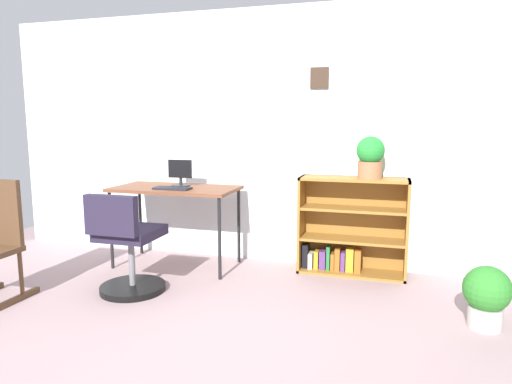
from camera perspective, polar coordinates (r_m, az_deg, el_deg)
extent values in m
plane|color=gray|center=(2.85, -14.60, -19.95)|extent=(6.24, 6.24, 0.00)
cube|color=white|center=(4.48, -0.83, 6.82)|extent=(5.20, 0.10, 2.40)
cube|color=#3B291E|center=(4.28, 7.94, 13.94)|extent=(0.17, 0.02, 0.19)
cube|color=brown|center=(4.31, -10.05, 0.41)|extent=(1.15, 0.60, 0.03)
cylinder|color=black|center=(4.43, -17.66, -4.60)|extent=(0.03, 0.03, 0.72)
cylinder|color=black|center=(3.94, -4.58, -5.85)|extent=(0.03, 0.03, 0.72)
cylinder|color=black|center=(4.86, -14.24, -3.30)|extent=(0.03, 0.03, 0.72)
cylinder|color=black|center=(4.41, -2.16, -4.24)|extent=(0.03, 0.03, 0.72)
cylinder|color=#262628|center=(4.38, -9.36, 0.83)|extent=(0.18, 0.18, 0.01)
cylinder|color=#262628|center=(4.37, -9.37, 1.34)|extent=(0.03, 0.03, 0.07)
cube|color=black|center=(4.35, -9.47, 2.88)|extent=(0.23, 0.02, 0.17)
cube|color=black|center=(4.17, -10.41, 0.46)|extent=(0.34, 0.15, 0.02)
cylinder|color=black|center=(3.90, -15.13, -11.48)|extent=(0.52, 0.52, 0.05)
cylinder|color=slate|center=(3.83, -15.26, -8.37)|extent=(0.05, 0.05, 0.39)
cube|color=#251F33|center=(3.77, -15.40, -4.94)|extent=(0.44, 0.44, 0.08)
cube|color=#251F33|center=(3.52, -17.67, -2.81)|extent=(0.42, 0.07, 0.30)
cube|color=#513622|center=(3.93, -28.76, -12.19)|extent=(0.04, 0.64, 0.04)
cylinder|color=#513622|center=(3.97, -27.32, -8.94)|extent=(0.03, 0.03, 0.34)
cube|color=olive|center=(4.21, 5.68, -3.88)|extent=(0.02, 0.30, 0.87)
cube|color=olive|center=(4.15, 18.35, -4.50)|extent=(0.02, 0.30, 0.87)
cube|color=olive|center=(4.08, 12.15, 1.58)|extent=(0.95, 0.30, 0.02)
cube|color=olive|center=(4.27, 11.78, -9.75)|extent=(0.95, 0.30, 0.02)
cube|color=olive|center=(4.29, 12.11, -3.81)|extent=(0.95, 0.02, 0.87)
cube|color=olive|center=(4.18, 11.91, -5.84)|extent=(0.90, 0.28, 0.02)
cube|color=olive|center=(4.12, 12.03, -2.09)|extent=(0.90, 0.28, 0.02)
cube|color=black|center=(4.27, 6.22, -7.91)|extent=(0.05, 0.10, 0.22)
cube|color=beige|center=(4.27, 6.89, -8.44)|extent=(0.04, 0.13, 0.14)
cube|color=#B79323|center=(4.26, 7.57, -8.34)|extent=(0.04, 0.10, 0.16)
cube|color=#593372|center=(4.25, 8.34, -8.35)|extent=(0.06, 0.10, 0.17)
cube|color=#237238|center=(4.24, 9.05, -8.09)|extent=(0.03, 0.11, 0.22)
cube|color=#99591E|center=(4.25, 9.57, -8.52)|extent=(0.03, 0.12, 0.15)
cube|color=#99591E|center=(4.23, 10.17, -8.24)|extent=(0.05, 0.12, 0.20)
cube|color=#593372|center=(4.23, 10.84, -8.45)|extent=(0.04, 0.13, 0.18)
cube|color=#B79323|center=(4.22, 11.65, -8.28)|extent=(0.07, 0.10, 0.21)
cube|color=#99591E|center=(4.22, 12.61, -8.37)|extent=(0.06, 0.12, 0.20)
cylinder|color=#9E6642|center=(4.04, 14.03, 2.68)|extent=(0.21, 0.21, 0.15)
sphere|color=#258931|center=(4.03, 14.12, 5.08)|extent=(0.24, 0.24, 0.24)
cylinder|color=#B7B2A8|center=(3.49, 26.69, -13.77)|extent=(0.22, 0.22, 0.15)
sphere|color=#2E7F29|center=(3.42, 26.92, -10.75)|extent=(0.31, 0.31, 0.31)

